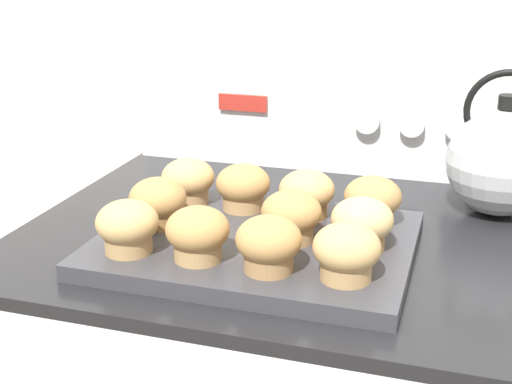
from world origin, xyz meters
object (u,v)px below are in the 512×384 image
object	(u,v)px
muffin_r1_c2	(291,216)
tea_kettle	(502,160)
muffin_r0_c2	(269,244)
muffin_r1_c3	(362,224)
muffin_r0_c1	(198,234)
muffin_r0_c3	(347,252)
muffin_r2_c1	(243,187)
muffin_r2_c3	(373,200)
muffin_r2_c0	(188,181)
muffin_r2_c2	(307,194)
muffin_r0_c0	(128,227)
muffin_pan	(256,244)
muffin_r1_c0	(158,202)

from	to	relation	value
muffin_r1_c2	tea_kettle	world-z (taller)	tea_kettle
muffin_r0_c2	muffin_r1_c3	xyz separation A→B (m)	(0.09, 0.10, 0.00)
muffin_r0_c1	muffin_r0_c3	xyz separation A→B (m)	(0.18, 0.00, 0.00)
muffin_r1_c3	muffin_r2_c1	world-z (taller)	same
muffin_r0_c2	muffin_r0_c3	distance (m)	0.09
muffin_r0_c3	muffin_r2_c3	xyz separation A→B (m)	(0.00, 0.18, 0.00)
muffin_r0_c1	muffin_r2_c3	xyz separation A→B (m)	(0.18, 0.18, 0.00)
muffin_r1_c3	muffin_r2_c0	bearing A→B (deg)	161.43
muffin_r1_c3	muffin_r2_c2	xyz separation A→B (m)	(-0.09, 0.09, 0.00)
muffin_r0_c0	tea_kettle	world-z (taller)	tea_kettle
muffin_pan	muffin_r1_c0	world-z (taller)	muffin_r1_c0
muffin_r2_c3	muffin_r2_c1	bearing A→B (deg)	179.67
muffin_r0_c0	muffin_r1_c3	bearing A→B (deg)	19.28
muffin_r0_c3	muffin_r1_c2	xyz separation A→B (m)	(-0.09, 0.09, 0.00)
muffin_r0_c1	muffin_r0_c0	bearing A→B (deg)	-177.00
muffin_pan	muffin_r0_c2	world-z (taller)	muffin_r0_c2
muffin_pan	muffin_r2_c0	size ratio (longest dim) A/B	5.19
muffin_r0_c1	muffin_r1_c3	distance (m)	0.21
muffin_r2_c2	tea_kettle	xyz separation A→B (m)	(0.26, 0.15, 0.03)
muffin_r0_c0	muffin_r2_c3	size ratio (longest dim) A/B	1.00
muffin_r1_c0	muffin_r2_c0	distance (m)	0.10
muffin_r0_c1	tea_kettle	xyz separation A→B (m)	(0.35, 0.33, 0.03)
muffin_r2_c3	muffin_pan	bearing A→B (deg)	-146.60
muffin_r0_c0	muffin_r2_c3	xyz separation A→B (m)	(0.27, 0.18, 0.00)
muffin_r0_c2	muffin_pan	bearing A→B (deg)	115.48
muffin_r2_c2	muffin_r2_c3	world-z (taller)	same
muffin_r0_c1	muffin_r1_c3	bearing A→B (deg)	26.44
muffin_r0_c0	muffin_r0_c3	size ratio (longest dim) A/B	1.00
muffin_r0_c2	muffin_r2_c2	bearing A→B (deg)	89.66
muffin_r1_c0	tea_kettle	bearing A→B (deg)	29.02
muffin_r0_c1	muffin_r1_c0	world-z (taller)	same
muffin_r1_c3	muffin_r2_c1	size ratio (longest dim) A/B	1.00
muffin_r1_c0	muffin_r0_c2	bearing A→B (deg)	-26.51
muffin_r0_c3	muffin_r2_c3	distance (m)	0.18
muffin_r1_c0	muffin_r1_c3	bearing A→B (deg)	0.87
muffin_r1_c2	muffin_r2_c2	distance (m)	0.09
muffin_pan	muffin_r0_c1	distance (m)	0.11
muffin_r0_c1	muffin_r1_c2	distance (m)	0.13
muffin_r0_c1	muffin_r1_c3	xyz separation A→B (m)	(0.18, 0.09, 0.00)
muffin_r0_c2	muffin_r2_c0	bearing A→B (deg)	133.72
muffin_r0_c3	muffin_r1_c0	world-z (taller)	same
muffin_pan	muffin_r0_c1	size ratio (longest dim) A/B	5.19
muffin_r0_c3	muffin_r1_c2	world-z (taller)	same
muffin_r1_c0	muffin_r0_c0	bearing A→B (deg)	-89.15
muffin_r1_c3	muffin_r2_c0	distance (m)	0.29
muffin_pan	muffin_r2_c2	xyz separation A→B (m)	(0.05, 0.09, 0.04)
tea_kettle	muffin_r2_c1	bearing A→B (deg)	-156.62
muffin_pan	muffin_r1_c0	size ratio (longest dim) A/B	5.19
muffin_r2_c2	muffin_r1_c2	bearing A→B (deg)	-89.04
muffin_r1_c0	muffin_r2_c3	size ratio (longest dim) A/B	1.00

